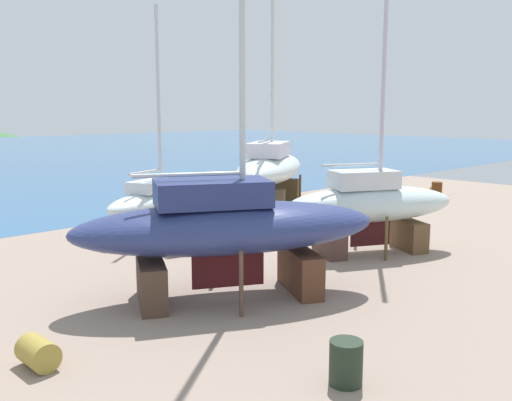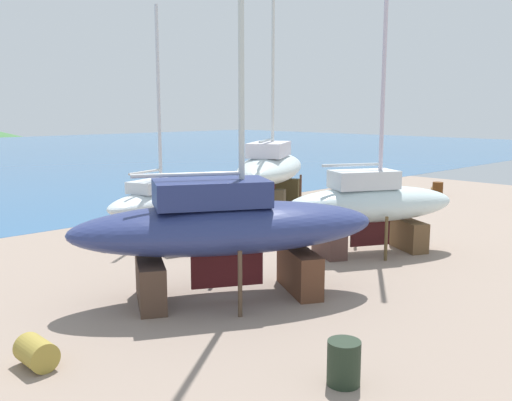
# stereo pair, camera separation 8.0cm
# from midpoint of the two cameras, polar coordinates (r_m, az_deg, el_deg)

# --- Properties ---
(ground_plane) EXTENTS (46.58, 46.58, 0.00)m
(ground_plane) POSITION_cam_midpoint_polar(r_m,az_deg,el_deg) (22.44, 10.71, -4.84)
(ground_plane) COLOR gray
(sailboat_large_starboard) EXTENTS (9.25, 7.42, 15.55)m
(sailboat_large_starboard) POSITION_cam_midpoint_polar(r_m,az_deg,el_deg) (30.71, 1.58, 3.31)
(sailboat_large_starboard) COLOR #443A20
(sailboat_large_starboard) RESTS_ON ground
(sailboat_small_center) EXTENTS (6.39, 3.90, 9.79)m
(sailboat_small_center) POSITION_cam_midpoint_polar(r_m,az_deg,el_deg) (24.77, -10.01, -0.09)
(sailboat_small_center) COLOR brown
(sailboat_small_center) RESTS_ON ground
(sailboat_far_slipway) EXTENTS (7.01, 5.07, 11.08)m
(sailboat_far_slipway) POSITION_cam_midpoint_polar(r_m,az_deg,el_deg) (21.49, 11.74, -0.43)
(sailboat_far_slipway) COLOR brown
(sailboat_far_slipway) RESTS_ON ground
(sailboat_mid_port) EXTENTS (9.13, 6.81, 13.72)m
(sailboat_mid_port) POSITION_cam_midpoint_polar(r_m,az_deg,el_deg) (15.94, -2.98, -2.80)
(sailboat_mid_port) COLOR #553321
(sailboat_mid_port) RESTS_ON ground
(worker) EXTENTS (0.49, 0.36, 1.63)m
(worker) POSITION_cam_midpoint_polar(r_m,az_deg,el_deg) (36.81, 2.88, 2.13)
(worker) COLOR #2D7C44
(worker) RESTS_ON ground
(barrel_tipped_right) EXTENTS (0.87, 0.87, 0.90)m
(barrel_tipped_right) POSITION_cam_midpoint_polar(r_m,az_deg,el_deg) (11.62, 9.18, -16.07)
(barrel_tipped_right) COLOR #202E20
(barrel_tipped_right) RESTS_ON ground
(barrel_tipped_left) EXTENTS (0.92, 0.92, 0.84)m
(barrel_tipped_left) POSITION_cam_midpoint_polar(r_m,az_deg,el_deg) (37.49, 18.16, 1.16)
(barrel_tipped_left) COLOR #542C0F
(barrel_tipped_left) RESTS_ON ground
(barrel_blue_faded) EXTENTS (0.93, 0.80, 0.63)m
(barrel_blue_faded) POSITION_cam_midpoint_polar(r_m,az_deg,el_deg) (21.26, -7.97, -4.67)
(barrel_blue_faded) COLOR #302029
(barrel_blue_faded) RESTS_ON ground
(barrel_by_slipway) EXTENTS (0.66, 0.93, 0.64)m
(barrel_by_slipway) POSITION_cam_midpoint_polar(r_m,az_deg,el_deg) (13.05, -21.39, -14.30)
(barrel_by_slipway) COLOR olive
(barrel_by_slipway) RESTS_ON ground
(timber_short_cross) EXTENTS (2.71, 0.22, 0.18)m
(timber_short_cross) POSITION_cam_midpoint_polar(r_m,az_deg,el_deg) (25.36, 9.27, -2.96)
(timber_short_cross) COLOR brown
(timber_short_cross) RESTS_ON ground
(timber_long_aft) EXTENTS (2.69, 1.81, 0.18)m
(timber_long_aft) POSITION_cam_midpoint_polar(r_m,az_deg,el_deg) (38.73, 17.81, 0.92)
(timber_long_aft) COLOR brown
(timber_long_aft) RESTS_ON ground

